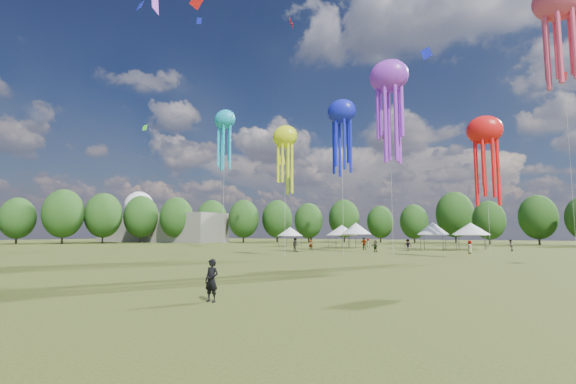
% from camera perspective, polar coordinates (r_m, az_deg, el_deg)
% --- Properties ---
extents(ground, '(300.00, 300.00, 0.00)m').
position_cam_1_polar(ground, '(22.40, -20.33, -12.02)').
color(ground, '#384416').
rests_on(ground, ground).
extents(observer_main, '(0.59, 0.39, 1.60)m').
position_cam_1_polar(observer_main, '(15.89, -10.67, -12.08)').
color(observer_main, black).
rests_on(observer_main, ground).
extents(spectator_near, '(1.09, 0.96, 1.88)m').
position_cam_1_polar(spectator_near, '(57.08, 1.03, -7.42)').
color(spectator_near, gray).
rests_on(spectator_near, ground).
extents(spectators_far, '(27.21, 18.99, 1.89)m').
position_cam_1_polar(spectators_far, '(61.87, 15.46, -7.17)').
color(spectators_far, gray).
rests_on(spectators_far, ground).
extents(festival_tents, '(37.80, 8.59, 4.37)m').
position_cam_1_polar(festival_tents, '(71.39, 12.58, -5.16)').
color(festival_tents, '#47474C').
rests_on(festival_tents, ground).
extents(show_kites, '(53.65, 19.71, 32.35)m').
position_cam_1_polar(show_kites, '(54.67, 17.90, 14.17)').
color(show_kites, '#161FCB').
rests_on(show_kites, ground).
extents(small_kites, '(71.86, 58.90, 42.92)m').
position_cam_1_polar(small_kites, '(64.17, 9.32, 20.56)').
color(small_kites, '#161FCB').
rests_on(small_kites, ground).
extents(treeline, '(201.57, 95.24, 13.43)m').
position_cam_1_polar(treeline, '(80.11, 13.38, -2.78)').
color(treeline, '#38281C').
rests_on(treeline, ground).
extents(hangar, '(40.00, 12.00, 8.00)m').
position_cam_1_polar(hangar, '(124.06, -17.44, -4.86)').
color(hangar, gray).
rests_on(hangar, ground).
extents(radome, '(9.00, 9.00, 16.00)m').
position_cam_1_polar(radome, '(140.04, -20.20, -2.39)').
color(radome, white).
rests_on(radome, ground).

